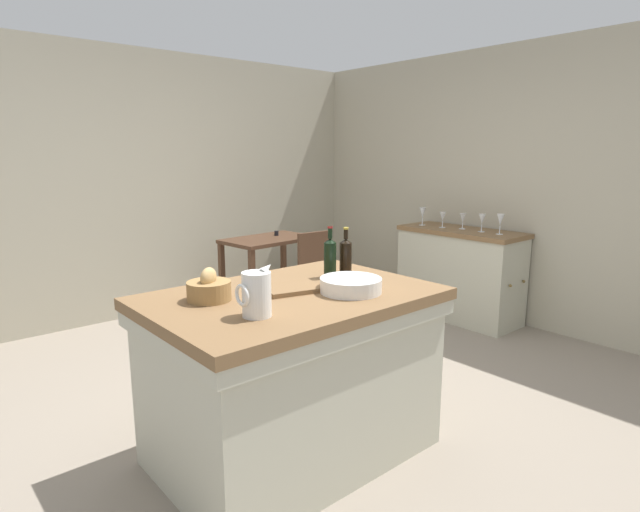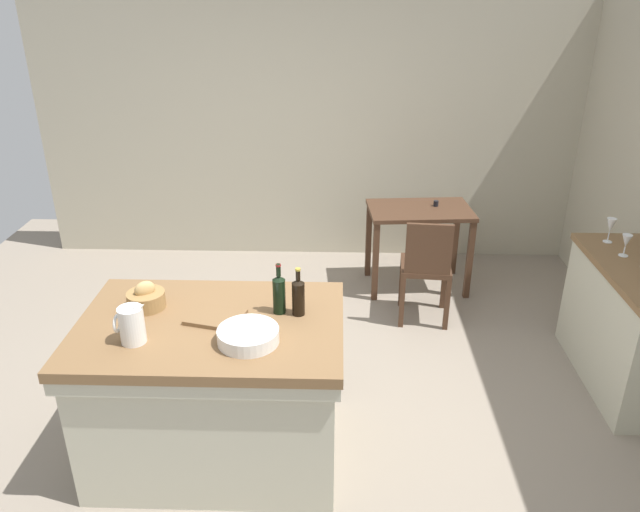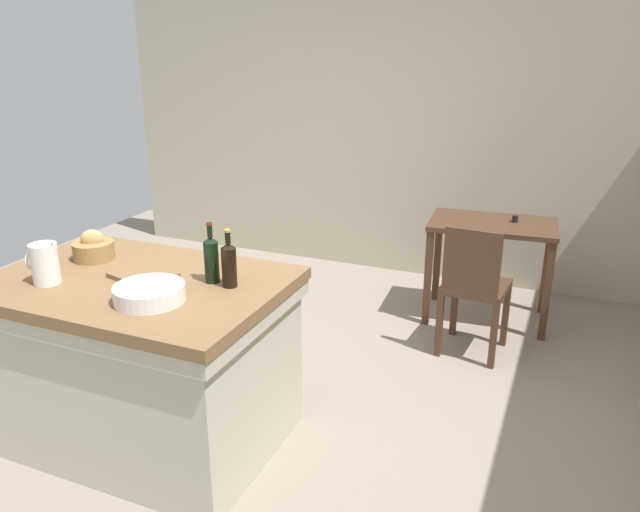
% 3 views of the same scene
% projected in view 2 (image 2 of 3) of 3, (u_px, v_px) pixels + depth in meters
% --- Properties ---
extents(ground_plane, '(6.76, 6.76, 0.00)m').
position_uv_depth(ground_plane, '(298.00, 408.00, 4.12)').
color(ground_plane, gray).
extents(wall_back, '(5.32, 0.12, 2.60)m').
position_uv_depth(wall_back, '(313.00, 127.00, 5.94)').
color(wall_back, '#B2AA93').
rests_on(wall_back, ground).
extents(island_table, '(1.47, 1.00, 0.91)m').
position_uv_depth(island_table, '(215.00, 385.00, 3.55)').
color(island_table, brown).
rests_on(island_table, ground).
extents(side_cabinet, '(0.52, 1.22, 0.89)m').
position_uv_depth(side_cabinet, '(628.00, 326.00, 4.22)').
color(side_cabinet, brown).
rests_on(side_cabinet, ground).
extents(writing_desk, '(0.94, 0.63, 0.82)m').
position_uv_depth(writing_desk, '(419.00, 222.00, 5.47)').
color(writing_desk, '#472D1E').
rests_on(writing_desk, ground).
extents(wooden_chair, '(0.43, 0.43, 0.92)m').
position_uv_depth(wooden_chair, '(426.00, 266.00, 4.96)').
color(wooden_chair, '#472D1E').
rests_on(wooden_chair, ground).
extents(pitcher, '(0.17, 0.13, 0.24)m').
position_uv_depth(pitcher, '(132.00, 325.00, 3.15)').
color(pitcher, white).
rests_on(pitcher, island_table).
extents(wash_bowl, '(0.32, 0.32, 0.08)m').
position_uv_depth(wash_bowl, '(248.00, 336.00, 3.18)').
color(wash_bowl, white).
rests_on(wash_bowl, island_table).
extents(bread_basket, '(0.22, 0.22, 0.17)m').
position_uv_depth(bread_basket, '(146.00, 298.00, 3.50)').
color(bread_basket, olive).
rests_on(bread_basket, island_table).
extents(cutting_board, '(0.34, 0.29, 0.02)m').
position_uv_depth(cutting_board, '(216.00, 317.00, 3.40)').
color(cutting_board, brown).
rests_on(cutting_board, island_table).
extents(wine_bottle_dark, '(0.07, 0.07, 0.29)m').
position_uv_depth(wine_bottle_dark, '(298.00, 296.00, 3.41)').
color(wine_bottle_dark, black).
rests_on(wine_bottle_dark, island_table).
extents(wine_bottle_amber, '(0.07, 0.07, 0.30)m').
position_uv_depth(wine_bottle_amber, '(279.00, 293.00, 3.42)').
color(wine_bottle_amber, black).
rests_on(wine_bottle_amber, island_table).
extents(wine_glass_right, '(0.07, 0.07, 0.16)m').
position_uv_depth(wine_glass_right, '(626.00, 242.00, 4.17)').
color(wine_glass_right, white).
rests_on(wine_glass_right, side_cabinet).
extents(wine_glass_far_right, '(0.07, 0.07, 0.18)m').
position_uv_depth(wine_glass_far_right, '(611.00, 226.00, 4.38)').
color(wine_glass_far_right, white).
rests_on(wine_glass_far_right, side_cabinet).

